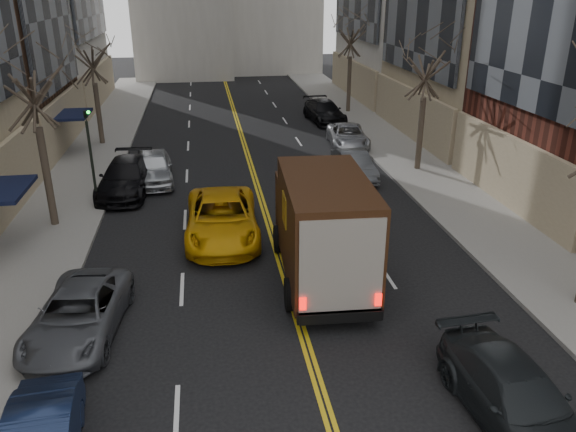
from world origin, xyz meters
name	(u,v)px	position (x,y,z in m)	size (l,w,h in m)	color
sidewalk_left	(82,174)	(-9.00, 27.00, 0.07)	(4.00, 66.00, 0.15)	slate
sidewalk_right	(408,159)	(9.00, 27.00, 0.07)	(4.00, 66.00, 0.15)	slate
tree_lf_mid	(28,64)	(-8.80, 20.00, 6.60)	(3.20, 3.20, 8.91)	#382D23
tree_lf_far	(90,45)	(-8.80, 33.00, 6.02)	(3.20, 3.20, 8.12)	#382D23
tree_rt_mid	(428,53)	(8.80, 25.00, 6.17)	(3.20, 3.20, 8.32)	#382D23
tree_rt_far	(352,22)	(8.80, 40.00, 6.74)	(3.20, 3.20, 9.11)	#382D23
traffic_signal	(90,147)	(-7.39, 22.00, 2.82)	(0.29, 0.26, 4.70)	black
ups_truck	(322,228)	(1.20, 14.00, 1.90)	(3.08, 7.00, 3.77)	black
observer_sedan	(515,397)	(4.13, 6.66, 0.71)	(2.31, 5.00, 1.41)	black
taxi	(222,218)	(-1.97, 17.92, 0.83)	(2.76, 5.99, 1.66)	#D89809
pedestrian	(307,258)	(0.65, 13.69, 0.96)	(0.70, 0.46, 1.91)	black
parked_lf_c	(78,314)	(-6.30, 11.77, 0.68)	(2.25, 4.89, 1.36)	#4E5056
parked_lf_d	(126,177)	(-6.30, 23.84, 0.79)	(2.21, 5.44, 1.58)	black
parked_lf_e	(153,167)	(-5.10, 25.22, 0.79)	(1.87, 4.65, 1.58)	#B6BABE
parked_rt_a	(354,165)	(5.10, 24.38, 0.69)	(1.46, 4.18, 1.38)	#484B4F
parked_rt_b	(348,136)	(6.30, 30.33, 0.67)	(2.24, 4.85, 1.35)	#A9ACB1
parked_rt_c	(324,111)	(6.30, 37.22, 0.77)	(2.15, 5.29, 1.53)	black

